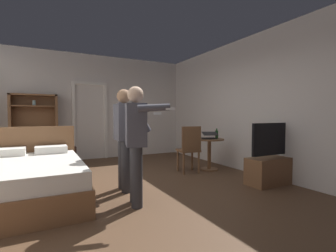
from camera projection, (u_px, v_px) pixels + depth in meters
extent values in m
plane|color=brown|center=(141.00, 191.00, 3.87)|extent=(7.33, 7.33, 0.00)
cube|color=silver|center=(97.00, 107.00, 6.81)|extent=(5.29, 0.12, 2.89)
cube|color=silver|center=(257.00, 104.00, 5.00)|extent=(0.12, 6.90, 2.89)
cube|color=white|center=(74.00, 122.00, 6.47)|extent=(0.08, 0.08, 2.05)
cube|color=white|center=(106.00, 122.00, 6.86)|extent=(0.08, 0.08, 2.05)
cube|color=white|center=(90.00, 83.00, 6.62)|extent=(0.93, 0.08, 0.08)
cube|color=brown|center=(29.00, 190.00, 3.40)|extent=(1.43, 2.08, 0.35)
cube|color=silver|center=(28.00, 170.00, 3.39)|extent=(1.37, 2.02, 0.22)
cube|color=brown|center=(31.00, 155.00, 4.27)|extent=(1.43, 0.08, 1.02)
cube|color=white|center=(8.00, 152.00, 3.89)|extent=(0.50, 0.34, 0.12)
cube|color=white|center=(51.00, 149.00, 4.18)|extent=(0.50, 0.34, 0.12)
cube|color=brown|center=(10.00, 130.00, 5.66)|extent=(0.06, 0.32, 1.73)
cube|color=brown|center=(57.00, 129.00, 6.12)|extent=(0.06, 0.32, 1.73)
cube|color=brown|center=(34.00, 95.00, 5.85)|extent=(1.04, 0.32, 0.04)
cube|color=brown|center=(35.00, 129.00, 6.02)|extent=(1.04, 0.02, 1.73)
cube|color=brown|center=(35.00, 153.00, 5.92)|extent=(0.98, 0.32, 0.03)
cylinder|color=#394AB2|center=(41.00, 150.00, 5.97)|extent=(0.07, 0.07, 0.11)
cube|color=brown|center=(34.00, 130.00, 5.89)|extent=(0.98, 0.32, 0.03)
cube|color=brown|center=(34.00, 106.00, 5.86)|extent=(0.98, 0.32, 0.03)
cylinder|color=#A4C7C5|center=(34.00, 103.00, 5.86)|extent=(0.07, 0.07, 0.12)
cube|color=brown|center=(271.00, 171.00, 4.30)|extent=(0.94, 0.40, 0.47)
cube|color=black|center=(273.00, 139.00, 4.26)|extent=(0.97, 0.05, 0.56)
cube|color=#296D56|center=(271.00, 139.00, 4.28)|extent=(0.91, 0.01, 0.50)
cylinder|color=brown|center=(209.00, 155.00, 5.39)|extent=(0.08, 0.08, 0.67)
cylinder|color=brown|center=(209.00, 169.00, 5.41)|extent=(0.39, 0.39, 0.03)
cylinder|color=brown|center=(209.00, 139.00, 5.38)|extent=(0.65, 0.65, 0.03)
cube|color=black|center=(208.00, 138.00, 5.36)|extent=(0.38, 0.32, 0.02)
cube|color=black|center=(210.00, 134.00, 5.24)|extent=(0.37, 0.29, 0.07)
cube|color=navy|center=(210.00, 134.00, 5.24)|extent=(0.33, 0.25, 0.05)
cylinder|color=#1D4B1E|center=(217.00, 135.00, 5.37)|extent=(0.06, 0.06, 0.18)
cylinder|color=#1D4B1E|center=(217.00, 130.00, 5.36)|extent=(0.03, 0.03, 0.05)
cylinder|color=brown|center=(192.00, 160.00, 5.39)|extent=(0.04, 0.04, 0.45)
cylinder|color=brown|center=(178.00, 161.00, 5.28)|extent=(0.04, 0.04, 0.45)
cylinder|color=brown|center=(199.00, 163.00, 5.07)|extent=(0.04, 0.04, 0.45)
cylinder|color=brown|center=(184.00, 164.00, 4.96)|extent=(0.04, 0.04, 0.45)
cube|color=brown|center=(188.00, 150.00, 5.17)|extent=(0.48, 0.48, 0.04)
cube|color=brown|center=(191.00, 138.00, 4.99)|extent=(0.42, 0.11, 0.50)
cylinder|color=#333338|center=(135.00, 173.00, 3.40)|extent=(0.15, 0.15, 0.81)
cylinder|color=#333338|center=(137.00, 177.00, 3.19)|extent=(0.15, 0.15, 0.81)
cube|color=#4C4C56|center=(136.00, 125.00, 3.26)|extent=(0.34, 0.44, 0.57)
sphere|color=#D8AD8C|center=(136.00, 95.00, 3.24)|extent=(0.22, 0.22, 0.22)
cylinder|color=#4C4C56|center=(140.00, 117.00, 3.49)|extent=(0.33, 0.16, 0.46)
cylinder|color=#4C4C56|center=(154.00, 108.00, 3.09)|extent=(0.43, 0.19, 0.11)
cube|color=white|center=(170.00, 109.00, 3.11)|extent=(0.13, 0.06, 0.04)
cylinder|color=#333338|center=(123.00, 164.00, 4.03)|extent=(0.15, 0.15, 0.82)
cylinder|color=#333338|center=(126.00, 167.00, 3.82)|extent=(0.15, 0.15, 0.82)
cube|color=#4C4C56|center=(124.00, 122.00, 3.89)|extent=(0.28, 0.42, 0.58)
sphere|color=#936B4C|center=(124.00, 96.00, 3.87)|extent=(0.22, 0.22, 0.22)
cylinder|color=#4C4C56|center=(126.00, 115.00, 4.13)|extent=(0.33, 0.11, 0.47)
cylinder|color=#4C4C56|center=(143.00, 110.00, 3.77)|extent=(0.49, 0.12, 0.19)
cube|color=white|center=(158.00, 114.00, 3.85)|extent=(0.12, 0.04, 0.04)
cube|color=black|center=(56.00, 163.00, 5.13)|extent=(0.55, 0.40, 0.41)
cube|color=black|center=(63.00, 157.00, 5.68)|extent=(0.59, 0.30, 0.47)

